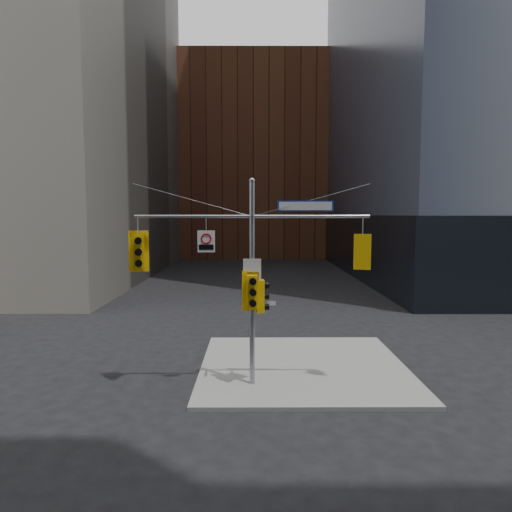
{
  "coord_description": "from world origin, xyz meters",
  "views": [
    {
      "loc": [
        0.06,
        -13.53,
        6.05
      ],
      "look_at": [
        0.13,
        2.0,
        4.65
      ],
      "focal_mm": 32.0,
      "sensor_mm": 36.0,
      "label": 1
    }
  ],
  "objects_px": {
    "signal_assembly": "(252,263)",
    "traffic_light_west_arm": "(139,252)",
    "traffic_light_pole_side": "(262,296)",
    "regulatory_sign_arm": "(206,241)",
    "street_sign_blade": "(305,206)",
    "traffic_light_pole_front": "(252,291)",
    "traffic_light_east_arm": "(362,252)"
  },
  "relations": [
    {
      "from": "signal_assembly",
      "to": "regulatory_sign_arm",
      "type": "relative_size",
      "value": 10.77
    },
    {
      "from": "regulatory_sign_arm",
      "to": "traffic_light_east_arm",
      "type": "bearing_deg",
      "value": -5.57
    },
    {
      "from": "traffic_light_pole_side",
      "to": "signal_assembly",
      "type": "bearing_deg",
      "value": 85.6
    },
    {
      "from": "traffic_light_east_arm",
      "to": "street_sign_blade",
      "type": "bearing_deg",
      "value": 12.41
    },
    {
      "from": "traffic_light_west_arm",
      "to": "traffic_light_pole_front",
      "type": "distance_m",
      "value": 4.11
    },
    {
      "from": "signal_assembly",
      "to": "traffic_light_pole_front",
      "type": "height_order",
      "value": "signal_assembly"
    },
    {
      "from": "signal_assembly",
      "to": "traffic_light_pole_side",
      "type": "distance_m",
      "value": 1.21
    },
    {
      "from": "traffic_light_west_arm",
      "to": "regulatory_sign_arm",
      "type": "relative_size",
      "value": 1.91
    },
    {
      "from": "traffic_light_east_arm",
      "to": "street_sign_blade",
      "type": "distance_m",
      "value": 2.5
    },
    {
      "from": "traffic_light_east_arm",
      "to": "traffic_light_pole_side",
      "type": "bearing_deg",
      "value": 12.28
    },
    {
      "from": "signal_assembly",
      "to": "traffic_light_west_arm",
      "type": "relative_size",
      "value": 5.62
    },
    {
      "from": "traffic_light_east_arm",
      "to": "traffic_light_pole_front",
      "type": "height_order",
      "value": "traffic_light_east_arm"
    },
    {
      "from": "signal_assembly",
      "to": "traffic_light_pole_side",
      "type": "relative_size",
      "value": 7.08
    },
    {
      "from": "signal_assembly",
      "to": "traffic_light_west_arm",
      "type": "bearing_deg",
      "value": 179.8
    },
    {
      "from": "regulatory_sign_arm",
      "to": "signal_assembly",
      "type": "bearing_deg",
      "value": -5.06
    },
    {
      "from": "traffic_light_pole_side",
      "to": "traffic_light_pole_front",
      "type": "relative_size",
      "value": 0.83
    },
    {
      "from": "traffic_light_pole_side",
      "to": "traffic_light_pole_front",
      "type": "xyz_separation_m",
      "value": [
        -0.33,
        -0.28,
        0.22
      ]
    },
    {
      "from": "traffic_light_west_arm",
      "to": "traffic_light_pole_side",
      "type": "relative_size",
      "value": 1.26
    },
    {
      "from": "signal_assembly",
      "to": "traffic_light_east_arm",
      "type": "xyz_separation_m",
      "value": [
        3.77,
        0.0,
        0.38
      ]
    },
    {
      "from": "traffic_light_pole_side",
      "to": "traffic_light_west_arm",
      "type": "bearing_deg",
      "value": 83.39
    },
    {
      "from": "traffic_light_east_arm",
      "to": "traffic_light_west_arm",
      "type": "bearing_deg",
      "value": 12.38
    },
    {
      "from": "signal_assembly",
      "to": "street_sign_blade",
      "type": "xyz_separation_m",
      "value": [
        1.81,
        0.0,
        1.93
      ]
    },
    {
      "from": "traffic_light_west_arm",
      "to": "traffic_light_pole_side",
      "type": "height_order",
      "value": "traffic_light_west_arm"
    },
    {
      "from": "traffic_light_pole_side",
      "to": "regulatory_sign_arm",
      "type": "relative_size",
      "value": 1.52
    },
    {
      "from": "traffic_light_east_arm",
      "to": "street_sign_blade",
      "type": "xyz_separation_m",
      "value": [
        -1.97,
        0.0,
        1.55
      ]
    },
    {
      "from": "signal_assembly",
      "to": "street_sign_blade",
      "type": "distance_m",
      "value": 2.65
    },
    {
      "from": "traffic_light_west_arm",
      "to": "traffic_light_east_arm",
      "type": "xyz_separation_m",
      "value": [
        7.66,
        -0.01,
        -0.0
      ]
    },
    {
      "from": "traffic_light_west_arm",
      "to": "signal_assembly",
      "type": "bearing_deg",
      "value": -12.11
    },
    {
      "from": "signal_assembly",
      "to": "regulatory_sign_arm",
      "type": "bearing_deg",
      "value": -179.26
    },
    {
      "from": "traffic_light_pole_side",
      "to": "street_sign_blade",
      "type": "distance_m",
      "value": 3.43
    },
    {
      "from": "traffic_light_west_arm",
      "to": "traffic_light_pole_front",
      "type": "bearing_deg",
      "value": -16.03
    },
    {
      "from": "traffic_light_pole_front",
      "to": "street_sign_blade",
      "type": "height_order",
      "value": "street_sign_blade"
    }
  ]
}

